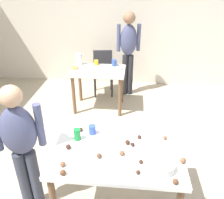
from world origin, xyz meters
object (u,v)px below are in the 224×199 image
Objects in this scene: dining_table_near at (117,160)px; person_girl_near at (21,142)px; chair_far_table at (103,70)px; dining_table_far at (98,77)px; mixing_bowl at (163,167)px; person_adult_far at (128,47)px; pitcher_far at (79,59)px; soda_can at (77,135)px.

person_girl_near is (-0.89, -0.07, 0.19)m from dining_table_near.
chair_far_table is 2.87m from person_girl_near.
dining_table_far is (-0.49, 2.09, -0.03)m from dining_table_near.
mixing_bowl is at bearing -73.09° from chair_far_table.
person_girl_near is at bearing -175.77° from dining_table_near.
person_girl_near is at bearing -97.77° from chair_far_table.
chair_far_table is at bearing 106.91° from mixing_bowl.
dining_table_near is at bearing 152.99° from mixing_bowl.
person_adult_far reaches higher than dining_table_near.
dining_table_near is 5.94× the size of pitcher_far.
chair_far_table is at bearing 100.35° from dining_table_near.
chair_far_table is 4.25× the size of pitcher_far.
chair_far_table is 0.53× the size of person_adult_far.
soda_can is (0.09, -2.61, 0.31)m from chair_far_table.
pitcher_far is (0.01, 2.39, 0.01)m from person_girl_near.
soda_can is at bearing -77.87° from pitcher_far.
person_adult_far is 2.96m from mixing_bowl.
pitcher_far reaches higher than mixing_bowl.
mixing_bowl reaches higher than dining_table_near.
dining_table_far is 1.06× the size of chair_far_table.
soda_can is (-0.81, 0.34, 0.02)m from mixing_bowl.
person_adult_far is (0.50, -0.03, 0.50)m from chair_far_table.
person_girl_near is at bearing -107.62° from person_adult_far.
mixing_bowl is at bearing -23.07° from soda_can.
dining_table_far is at bearing 111.26° from mixing_bowl.
chair_far_table is 4.51× the size of mixing_bowl.
person_adult_far is (0.49, 0.63, 0.38)m from dining_table_far.
chair_far_table is 0.61× the size of person_girl_near.
person_adult_far is (0.88, 2.79, 0.15)m from person_girl_near.
dining_table_far is 0.56× the size of person_adult_far.
mixing_bowl is (0.40, -2.92, -0.20)m from person_adult_far.
soda_can is at bearing 23.56° from person_girl_near.
dining_table_far is 2.46m from mixing_bowl.
pitcher_far is at bearing 110.76° from dining_table_near.
mixing_bowl is 1.58× the size of soda_can.
mixing_bowl is (0.89, -2.29, 0.17)m from dining_table_far.
soda_can is (0.08, -1.94, 0.20)m from dining_table_far.
soda_can is at bearing 156.93° from mixing_bowl.
pitcher_far is (-0.88, 2.32, 0.20)m from dining_table_near.
mixing_bowl is at bearing -27.01° from dining_table_near.
dining_table_far is 1.96m from soda_can.
chair_far_table is at bearing 82.23° from person_girl_near.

